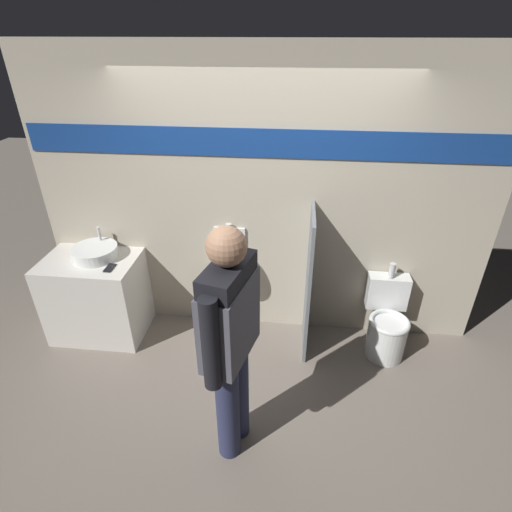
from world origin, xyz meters
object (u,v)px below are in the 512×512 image
object	(u,v)px
cell_phone	(110,268)
toilet	(387,324)
sink_basin	(95,252)
urinal_near_counter	(228,264)
person_in_vest	(230,334)

from	to	relation	value
cell_phone	toilet	world-z (taller)	toilet
sink_basin	urinal_near_counter	bearing A→B (deg)	4.17
sink_basin	cell_phone	world-z (taller)	sink_basin
sink_basin	person_in_vest	xyz separation A→B (m)	(1.51, -1.19, 0.15)
cell_phone	toilet	bearing A→B (deg)	3.12
sink_basin	toilet	distance (m)	2.86
toilet	cell_phone	bearing A→B (deg)	-176.88
toilet	urinal_near_counter	bearing A→B (deg)	174.98
sink_basin	person_in_vest	world-z (taller)	person_in_vest
cell_phone	toilet	size ratio (longest dim) A/B	0.16
cell_phone	person_in_vest	world-z (taller)	person_in_vest
toilet	person_in_vest	size ratio (longest dim) A/B	0.48
urinal_near_counter	sink_basin	bearing A→B (deg)	-175.83
person_in_vest	toilet	bearing A→B (deg)	-34.01
cell_phone	urinal_near_counter	size ratio (longest dim) A/B	0.12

